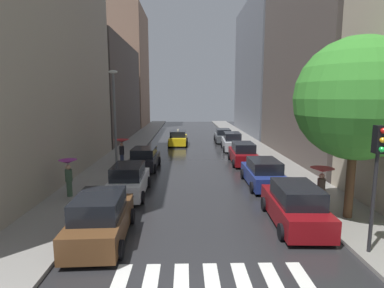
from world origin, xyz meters
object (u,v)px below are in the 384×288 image
at_px(parked_car_right_nearest, 295,206).
at_px(street_tree_right, 357,99).
at_px(parked_car_right_second, 263,173).
at_px(pedestrian_near_tree, 122,146).
at_px(taxi_midroad, 178,138).
at_px(parked_car_left_third, 144,159).
at_px(parked_car_left_nearest, 101,219).
at_px(parked_car_left_second, 129,181).
at_px(traffic_light_right_corner, 377,161).
at_px(parked_car_right_fourth, 232,142).
at_px(pedestrian_by_kerb, 68,170).
at_px(parked_car_right_third, 243,154).
at_px(lamp_post_left, 115,115).
at_px(pedestrian_far_side, 322,178).
at_px(parked_car_right_fifth, 223,136).

relative_size(parked_car_right_nearest, street_tree_right, 0.61).
relative_size(parked_car_right_second, pedestrian_near_tree, 2.36).
bearing_deg(taxi_midroad, parked_car_left_third, 170.47).
distance_m(parked_car_left_nearest, parked_car_left_second, 5.36).
relative_size(taxi_midroad, traffic_light_right_corner, 1.02).
bearing_deg(parked_car_left_nearest, parked_car_right_second, -50.67).
bearing_deg(parked_car_right_fourth, pedestrian_by_kerb, 146.45).
bearing_deg(parked_car_right_second, pedestrian_near_tree, 61.52).
xyz_separation_m(parked_car_left_third, pedestrian_near_tree, (-1.83, 0.75, 0.90)).
height_order(parked_car_right_nearest, parked_car_right_fourth, parked_car_right_fourth).
relative_size(parked_car_left_third, traffic_light_right_corner, 0.96).
xyz_separation_m(parked_car_right_second, parked_car_right_third, (-0.06, 6.24, 0.03)).
height_order(parked_car_left_third, parked_car_right_nearest, parked_car_right_nearest).
bearing_deg(parked_car_right_second, parked_car_left_nearest, 132.11).
distance_m(parked_car_left_second, pedestrian_near_tree, 7.24).
xyz_separation_m(parked_car_left_nearest, pedestrian_near_tree, (-1.72, 12.32, 0.81)).
bearing_deg(parked_car_right_third, parked_car_left_second, 137.01).
height_order(taxi_midroad, street_tree_right, street_tree_right).
bearing_deg(taxi_midroad, lamp_post_left, 164.71).
relative_size(parked_car_left_nearest, pedestrian_near_tree, 2.27).
distance_m(parked_car_right_nearest, pedestrian_far_side, 2.58).
xyz_separation_m(parked_car_left_second, pedestrian_near_tree, (-1.79, 6.96, 0.85)).
relative_size(parked_car_right_fifth, taxi_midroad, 1.06).
xyz_separation_m(parked_car_left_third, taxi_midroad, (2.26, 11.33, 0.01)).
height_order(parked_car_right_fifth, taxi_midroad, taxi_midroad).
xyz_separation_m(parked_car_right_second, lamp_post_left, (-9.49, 2.94, 3.39)).
xyz_separation_m(parked_car_right_second, pedestrian_by_kerb, (-10.83, -2.21, 0.78)).
xyz_separation_m(parked_car_right_nearest, pedestrian_by_kerb, (-10.73, 3.50, 0.72)).
bearing_deg(pedestrian_by_kerb, parked_car_right_third, -37.17).
bearing_deg(traffic_light_right_corner, parked_car_right_nearest, 121.39).
xyz_separation_m(parked_car_left_third, parked_car_right_nearest, (7.67, -10.28, 0.07)).
xyz_separation_m(parked_car_left_third, parked_car_right_fifth, (7.58, 13.59, -0.01)).
relative_size(parked_car_left_second, street_tree_right, 0.56).
xyz_separation_m(street_tree_right, traffic_light_right_corner, (-0.87, -3.03, -1.97)).
bearing_deg(lamp_post_left, parked_car_left_third, 43.58).
height_order(parked_car_left_nearest, parked_car_right_nearest, parked_car_left_nearest).
distance_m(parked_car_left_third, parked_car_right_second, 9.02).
xyz_separation_m(parked_car_right_fifth, pedestrian_by_kerb, (-10.64, -20.37, 0.80)).
relative_size(parked_car_right_second, parked_car_right_fifth, 1.00).
relative_size(taxi_midroad, lamp_post_left, 0.63).
xyz_separation_m(parked_car_right_second, traffic_light_right_corner, (1.51, -8.36, 2.52)).
distance_m(parked_car_right_fifth, taxi_midroad, 5.79).
xyz_separation_m(parked_car_left_nearest, parked_car_right_third, (7.82, 13.23, -0.04)).
relative_size(parked_car_left_third, parked_car_right_nearest, 0.88).
bearing_deg(pedestrian_near_tree, traffic_light_right_corner, -52.95).
height_order(parked_car_right_second, parked_car_right_fifth, parked_car_right_second).
distance_m(taxi_midroad, traffic_light_right_corner, 25.38).
relative_size(parked_car_right_nearest, parked_car_right_fourth, 0.97).
relative_size(parked_car_left_nearest, parked_car_left_third, 1.08).
relative_size(parked_car_left_nearest, taxi_midroad, 1.02).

